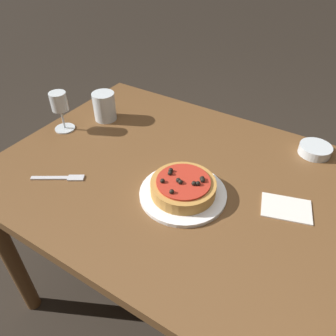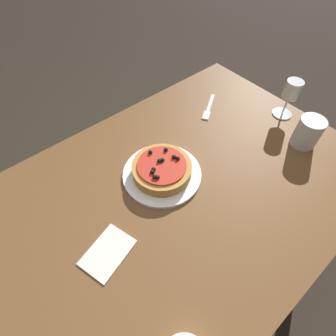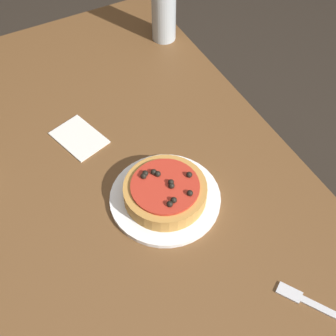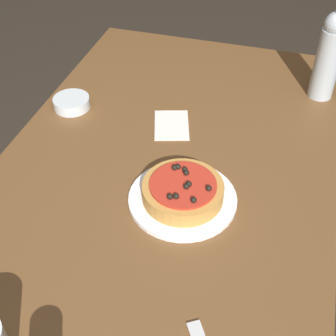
{
  "view_description": "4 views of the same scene",
  "coord_description": "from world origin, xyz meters",
  "px_view_note": "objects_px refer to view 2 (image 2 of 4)",
  "views": [
    {
      "loc": [
        -0.25,
        0.69,
        1.41
      ],
      "look_at": [
        0.13,
        0.07,
        0.82
      ],
      "focal_mm": 35.0,
      "sensor_mm": 36.0,
      "label": 1
    },
    {
      "loc": [
        -0.23,
        -0.33,
        1.43
      ],
      "look_at": [
        0.09,
        0.05,
        0.79
      ],
      "focal_mm": 28.0,
      "sensor_mm": 36.0,
      "label": 2
    },
    {
      "loc": [
        0.64,
        -0.21,
        1.63
      ],
      "look_at": [
        0.06,
        0.1,
        0.81
      ],
      "focal_mm": 50.0,
      "sensor_mm": 36.0,
      "label": 3
    },
    {
      "loc": [
        0.83,
        0.26,
        1.54
      ],
      "look_at": [
        0.06,
        0.03,
        0.81
      ],
      "focal_mm": 50.0,
      "sensor_mm": 36.0,
      "label": 4
    }
  ],
  "objects_px": {
    "dining_table": "(158,217)",
    "dinner_plate": "(162,174)",
    "water_cup": "(308,132)",
    "fork": "(209,108)",
    "pizza": "(162,169)",
    "wine_glass": "(291,92)"
  },
  "relations": [
    {
      "from": "dinner_plate",
      "to": "fork",
      "type": "xyz_separation_m",
      "value": [
        0.36,
        0.14,
        -0.0
      ]
    },
    {
      "from": "wine_glass",
      "to": "water_cup",
      "type": "bearing_deg",
      "value": -119.9
    },
    {
      "from": "pizza",
      "to": "fork",
      "type": "height_order",
      "value": "pizza"
    },
    {
      "from": "dinner_plate",
      "to": "water_cup",
      "type": "bearing_deg",
      "value": -24.3
    },
    {
      "from": "dinner_plate",
      "to": "fork",
      "type": "bearing_deg",
      "value": 21.02
    },
    {
      "from": "dining_table",
      "to": "dinner_plate",
      "type": "relative_size",
      "value": 5.63
    },
    {
      "from": "wine_glass",
      "to": "pizza",
      "type": "bearing_deg",
      "value": 172.59
    },
    {
      "from": "dining_table",
      "to": "dinner_plate",
      "type": "bearing_deg",
      "value": 42.22
    },
    {
      "from": "pizza",
      "to": "fork",
      "type": "bearing_deg",
      "value": 21.01
    },
    {
      "from": "water_cup",
      "to": "pizza",
      "type": "bearing_deg",
      "value": 155.69
    },
    {
      "from": "pizza",
      "to": "water_cup",
      "type": "xyz_separation_m",
      "value": [
        0.48,
        -0.22,
        0.02
      ]
    },
    {
      "from": "fork",
      "to": "dining_table",
      "type": "bearing_deg",
      "value": -6.6
    },
    {
      "from": "dinner_plate",
      "to": "wine_glass",
      "type": "distance_m",
      "value": 0.57
    },
    {
      "from": "water_cup",
      "to": "fork",
      "type": "distance_m",
      "value": 0.38
    },
    {
      "from": "dining_table",
      "to": "water_cup",
      "type": "distance_m",
      "value": 0.6
    },
    {
      "from": "dining_table",
      "to": "dinner_plate",
      "type": "xyz_separation_m",
      "value": [
        0.08,
        0.07,
        0.09
      ]
    },
    {
      "from": "water_cup",
      "to": "fork",
      "type": "xyz_separation_m",
      "value": [
        -0.12,
        0.35,
        -0.05
      ]
    },
    {
      "from": "water_cup",
      "to": "dinner_plate",
      "type": "bearing_deg",
      "value": 155.7
    },
    {
      "from": "dinner_plate",
      "to": "water_cup",
      "type": "relative_size",
      "value": 2.34
    },
    {
      "from": "dinner_plate",
      "to": "wine_glass",
      "type": "bearing_deg",
      "value": -7.41
    },
    {
      "from": "dining_table",
      "to": "wine_glass",
      "type": "distance_m",
      "value": 0.67
    },
    {
      "from": "pizza",
      "to": "fork",
      "type": "relative_size",
      "value": 1.27
    }
  ]
}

